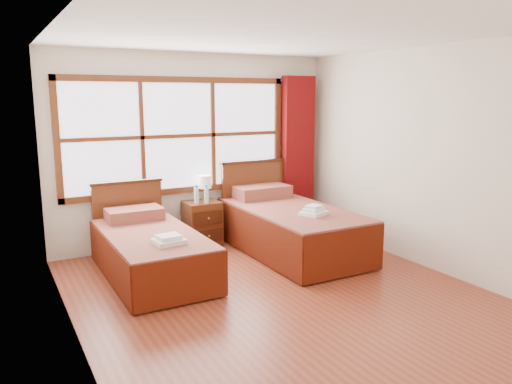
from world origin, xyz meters
TOP-DOWN VIEW (x-y plane):
  - floor at (0.00, 0.00)m, footprint 4.50×4.50m
  - ceiling at (0.00, 0.00)m, footprint 4.50×4.50m
  - wall_back at (0.00, 2.25)m, footprint 4.00×0.00m
  - wall_left at (-2.00, 0.00)m, footprint 0.00×4.50m
  - wall_right at (2.00, 0.00)m, footprint 0.00×4.50m
  - window at (-0.25, 2.21)m, footprint 3.16×0.06m
  - curtain at (1.60, 2.11)m, footprint 0.50×0.16m
  - bed_left at (-1.00, 1.20)m, footprint 0.99×2.01m
  - bed_right at (0.87, 1.20)m, footprint 1.14×2.22m
  - nightstand at (-0.02, 1.99)m, footprint 0.46×0.45m
  - towels_left at (-0.95, 0.65)m, footprint 0.33×0.29m
  - towels_right at (0.91, 0.69)m, footprint 0.36×0.34m
  - lamp at (0.07, 2.09)m, footprint 0.18×0.18m
  - bottle_near at (-0.12, 1.95)m, footprint 0.06×0.06m
  - bottle_far at (0.01, 1.90)m, footprint 0.06×0.06m

SIDE VIEW (x-z plane):
  - floor at x=0.00m, z-range 0.00..0.00m
  - bed_left at x=-1.00m, z-range -0.19..0.77m
  - nightstand at x=-0.02m, z-range 0.00..0.61m
  - bed_right at x=0.87m, z-range -0.22..0.90m
  - towels_left at x=-0.95m, z-range 0.51..0.60m
  - towels_right at x=0.91m, z-range 0.58..0.71m
  - bottle_far at x=0.01m, z-range 0.60..0.84m
  - bottle_near at x=-0.12m, z-range 0.60..0.85m
  - lamp at x=0.07m, z-range 0.68..1.03m
  - curtain at x=1.60m, z-range 0.02..2.32m
  - wall_back at x=0.00m, z-range -0.70..3.30m
  - wall_left at x=-2.00m, z-range -0.95..3.55m
  - wall_right at x=2.00m, z-range -0.95..3.55m
  - window at x=-0.25m, z-range 0.72..2.28m
  - ceiling at x=0.00m, z-range 2.60..2.60m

